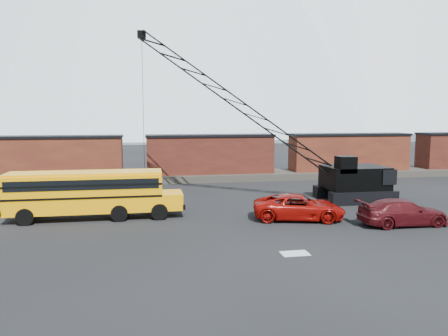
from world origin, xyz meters
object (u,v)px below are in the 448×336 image
object	(u,v)px
maroon_suv	(403,212)
red_pickup	(299,207)
crawler_crane	(242,106)
school_bus	(91,192)

from	to	relation	value
maroon_suv	red_pickup	bearing A→B (deg)	67.05
crawler_crane	school_bus	bearing A→B (deg)	-156.40
maroon_suv	school_bus	bearing A→B (deg)	75.60
school_bus	crawler_crane	world-z (taller)	crawler_crane
red_pickup	maroon_suv	distance (m)	6.50
crawler_crane	maroon_suv	bearing A→B (deg)	-51.13
school_bus	maroon_suv	world-z (taller)	school_bus
school_bus	red_pickup	xyz separation A→B (m)	(13.62, -2.64, -0.95)
red_pickup	maroon_suv	xyz separation A→B (m)	(5.96, -2.59, -0.02)
maroon_suv	crawler_crane	bearing A→B (deg)	39.45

